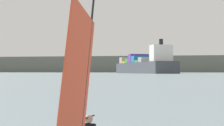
# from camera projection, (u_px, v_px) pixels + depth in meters

# --- Properties ---
(windsurfer) EXTENTS (1.06, 3.83, 4.59)m
(windsurfer) POSITION_uv_depth(u_px,v_px,m) (84.00, 119.00, 9.48)
(windsurfer) COLOR orange
(windsurfer) RESTS_ON ground_plane
(cargo_ship) EXTENTS (68.76, 147.78, 34.57)m
(cargo_ship) POSITION_uv_depth(u_px,v_px,m) (143.00, 65.00, 439.31)
(cargo_ship) COLOR #3F444C
(cargo_ship) RESTS_ON ground_plane
(distant_headland) EXTENTS (1091.89, 437.46, 33.55)m
(distant_headland) POSITION_uv_depth(u_px,v_px,m) (108.00, 65.00, 951.44)
(distant_headland) COLOR #60665B
(distant_headland) RESTS_ON ground_plane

